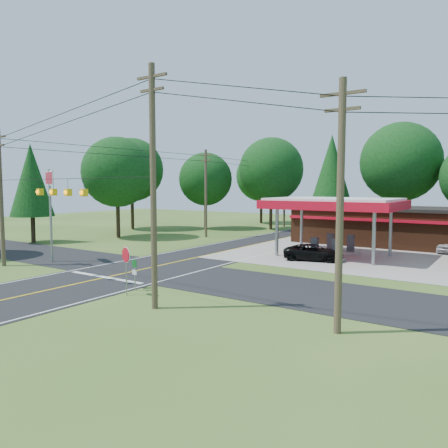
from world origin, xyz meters
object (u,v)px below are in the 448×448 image
Objects in this scene: suv_car at (313,253)px; big_stop_sign at (50,193)px; gas_canopy at (334,205)px; octagonal_stop_sign at (126,259)px.

big_stop_sign is (-16.50, -12.01, 4.70)m from suv_car.
big_stop_sign is at bearing 111.03° from suv_car.
gas_canopy is at bearing 41.44° from big_stop_sign.
big_stop_sign reaches higher than octagonal_stop_sign.
octagonal_stop_sign reaches higher than suv_car.
big_stop_sign is 13.55m from octagonal_stop_sign.
big_stop_sign is (-17.00, -15.01, 1.08)m from gas_canopy.
gas_canopy is at bearing 76.69° from octagonal_stop_sign.
gas_canopy is at bearing -24.49° from suv_car.
octagonal_stop_sign is at bearing -17.76° from big_stop_sign.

